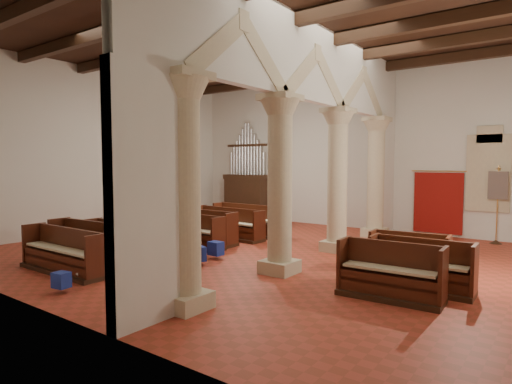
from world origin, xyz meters
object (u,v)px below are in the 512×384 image
Objects in this scene: pipe_organ at (247,189)px; lectern at (276,213)px; aisle_pew_0 at (390,280)px; processional_banner at (497,218)px; nave_pew_0 at (63,258)px.

pipe_organ is 2.96m from lectern.
aisle_pew_0 is at bearing -39.25° from pipe_organ.
processional_banner is 12.51m from nave_pew_0.
lectern is 0.50× the size of nave_pew_0.
nave_pew_0 is at bearing -161.50° from aisle_pew_0.
pipe_organ reaches higher than lectern.
lectern is at bearing 135.14° from aisle_pew_0.
processional_banner is at bearing 52.35° from nave_pew_0.
processional_banner is (9.85, -0.01, -0.56)m from pipe_organ.
processional_banner is (7.35, 1.37, 0.23)m from lectern.
lectern is (2.49, -1.37, -0.80)m from pipe_organ.
nave_pew_0 is (-0.28, -8.54, -0.24)m from lectern.
processional_banner reaches higher than nave_pew_0.
pipe_organ is 1.80× the size of processional_banner.
nave_pew_0 is at bearing -106.82° from lectern.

